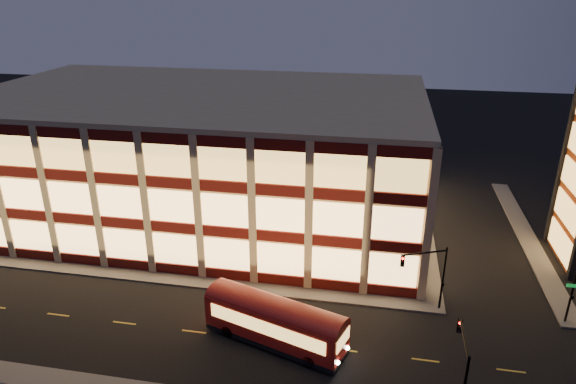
# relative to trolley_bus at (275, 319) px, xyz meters

# --- Properties ---
(ground) EXTENTS (200.00, 200.00, 0.00)m
(ground) POSITION_rel_trolley_bus_xyz_m (-10.65, 6.01, -2.10)
(ground) COLOR black
(ground) RESTS_ON ground
(sidewalk_office_south) EXTENTS (54.00, 2.00, 0.15)m
(sidewalk_office_south) POSITION_rel_trolley_bus_xyz_m (-13.65, 7.01, -2.02)
(sidewalk_office_south) COLOR #514F4C
(sidewalk_office_south) RESTS_ON ground
(sidewalk_office_east) EXTENTS (2.00, 30.00, 0.15)m
(sidewalk_office_east) POSITION_rel_trolley_bus_xyz_m (12.35, 23.01, -2.02)
(sidewalk_office_east) COLOR #514F4C
(sidewalk_office_east) RESTS_ON ground
(sidewalk_tower_west) EXTENTS (2.00, 30.00, 0.15)m
(sidewalk_tower_west) POSITION_rel_trolley_bus_xyz_m (23.35, 23.01, -2.02)
(sidewalk_tower_west) COLOR #514F4C
(sidewalk_tower_west) RESTS_ON ground
(office_building) EXTENTS (50.45, 30.45, 14.50)m
(office_building) POSITION_rel_trolley_bus_xyz_m (-13.56, 22.93, 5.15)
(office_building) COLOR tan
(office_building) RESTS_ON ground
(traffic_signal_far) EXTENTS (3.79, 1.87, 6.00)m
(traffic_signal_far) POSITION_rel_trolley_bus_xyz_m (11.56, 6.25, 2.01)
(traffic_signal_far) COLOR black
(traffic_signal_far) RESTS_ON ground
(traffic_signal_near) EXTENTS (0.32, 4.45, 6.00)m
(traffic_signal_near) POSITION_rel_trolley_bus_xyz_m (12.85, -5.02, 2.03)
(traffic_signal_near) COLOR black
(traffic_signal_near) RESTS_ON ground
(trolley_bus) EXTENTS (11.49, 6.14, 3.79)m
(trolley_bus) POSITION_rel_trolley_bus_xyz_m (0.00, 0.00, 0.00)
(trolley_bus) COLOR #960C08
(trolley_bus) RESTS_ON ground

